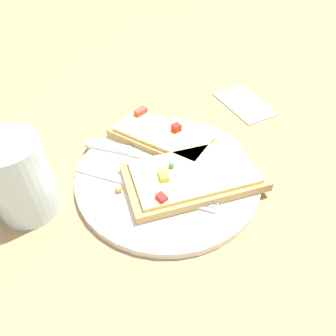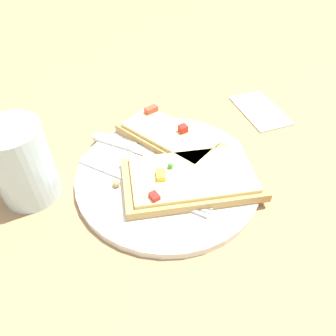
# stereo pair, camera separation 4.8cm
# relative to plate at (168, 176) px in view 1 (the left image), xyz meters

# --- Properties ---
(ground_plane) EXTENTS (4.00, 4.00, 0.00)m
(ground_plane) POSITION_rel_plate_xyz_m (0.00, 0.00, -0.01)
(ground_plane) COLOR #9E7A51
(plate) EXTENTS (0.27, 0.27, 0.01)m
(plate) POSITION_rel_plate_xyz_m (0.00, 0.00, 0.00)
(plate) COLOR silver
(plate) RESTS_ON ground
(fork) EXTENTS (0.17, 0.16, 0.01)m
(fork) POSITION_rel_plate_xyz_m (0.02, -0.04, 0.01)
(fork) COLOR silver
(fork) RESTS_ON plate
(knife) EXTENTS (0.15, 0.15, 0.01)m
(knife) POSITION_rel_plate_xyz_m (-0.06, -0.03, 0.01)
(knife) COLOR silver
(knife) RESTS_ON plate
(pizza_slice_main) EXTENTS (0.14, 0.21, 0.03)m
(pizza_slice_main) POSITION_rel_plate_xyz_m (0.03, 0.03, 0.02)
(pizza_slice_main) COLOR tan
(pizza_slice_main) RESTS_ON plate
(pizza_slice_corner) EXTENTS (0.19, 0.15, 0.03)m
(pizza_slice_corner) POSITION_rel_plate_xyz_m (-0.07, 0.03, 0.02)
(pizza_slice_corner) COLOR tan
(pizza_slice_corner) RESTS_ON plate
(crumb_scatter) EXTENTS (0.03, 0.15, 0.01)m
(crumb_scatter) POSITION_rel_plate_xyz_m (-0.01, -0.01, 0.01)
(crumb_scatter) COLOR tan
(crumb_scatter) RESTS_ON plate
(drinking_glass) EXTENTS (0.08, 0.08, 0.12)m
(drinking_glass) POSITION_rel_plate_xyz_m (-0.04, -0.19, 0.05)
(drinking_glass) COLOR silver
(drinking_glass) RESTS_ON ground
(napkin) EXTENTS (0.12, 0.07, 0.01)m
(napkin) POSITION_rel_plate_xyz_m (-0.10, 0.22, -0.00)
(napkin) COLOR beige
(napkin) RESTS_ON ground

